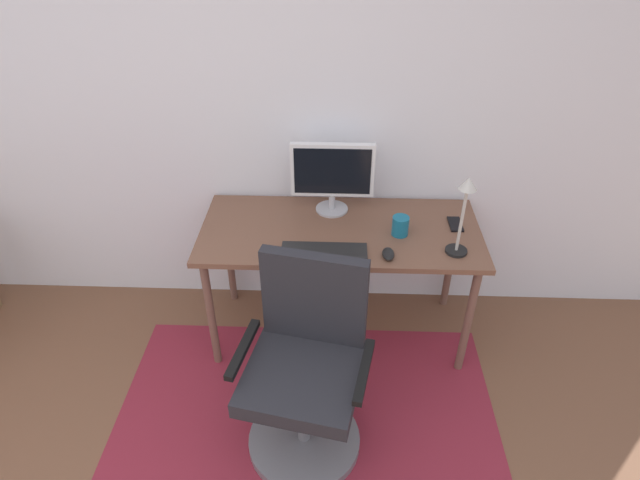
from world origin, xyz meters
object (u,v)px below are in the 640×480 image
at_px(desk_lamp, 464,206).
at_px(office_chair, 306,377).
at_px(coffee_cup, 400,226).
at_px(computer_mouse, 388,254).
at_px(desk, 340,240).
at_px(keyboard, 324,251).
at_px(cell_phone, 455,224).
at_px(monitor, 332,173).

bearing_deg(desk_lamp, office_chair, -142.98).
bearing_deg(coffee_cup, office_chair, -123.26).
xyz_separation_m(computer_mouse, coffee_cup, (0.07, 0.20, 0.04)).
relative_size(desk, keyboard, 3.47).
distance_m(keyboard, office_chair, 0.62).
height_order(keyboard, desk_lamp, desk_lamp).
bearing_deg(keyboard, office_chair, -97.07).
xyz_separation_m(coffee_cup, office_chair, (-0.46, -0.70, -0.38)).
height_order(desk_lamp, office_chair, desk_lamp).
height_order(keyboard, office_chair, office_chair).
relative_size(computer_mouse, cell_phone, 0.74).
relative_size(desk, coffee_cup, 14.28).
bearing_deg(desk, coffee_cup, -6.98).
bearing_deg(office_chair, monitor, 95.46).
bearing_deg(monitor, computer_mouse, -56.27).
bearing_deg(computer_mouse, desk_lamp, 8.67).
bearing_deg(desk_lamp, keyboard, -177.62).
distance_m(keyboard, coffee_cup, 0.43).
bearing_deg(keyboard, computer_mouse, -4.49).
bearing_deg(desk, office_chair, -101.20).
bearing_deg(computer_mouse, desk, 134.84).
relative_size(monitor, keyboard, 1.05).
height_order(monitor, keyboard, monitor).
bearing_deg(monitor, cell_phone, -10.94).
height_order(coffee_cup, office_chair, office_chair).
bearing_deg(cell_phone, office_chair, -134.96).
bearing_deg(desk, computer_mouse, -45.16).
xyz_separation_m(computer_mouse, cell_phone, (0.38, 0.30, -0.01)).
xyz_separation_m(keyboard, desk_lamp, (0.66, 0.03, 0.26)).
distance_m(cell_phone, office_chair, 1.15).
bearing_deg(monitor, keyboard, -94.36).
distance_m(coffee_cup, desk_lamp, 0.38).
distance_m(desk, coffee_cup, 0.34).
distance_m(computer_mouse, office_chair, 0.71).
bearing_deg(computer_mouse, office_chair, -127.68).
bearing_deg(monitor, coffee_cup, -32.45).
height_order(keyboard, coffee_cup, coffee_cup).
height_order(computer_mouse, coffee_cup, coffee_cup).
bearing_deg(desk_lamp, desk, 162.23).
distance_m(cell_phone, desk_lamp, 0.36).
bearing_deg(desk_lamp, monitor, 149.10).
xyz_separation_m(cell_phone, desk_lamp, (-0.04, -0.25, 0.26)).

